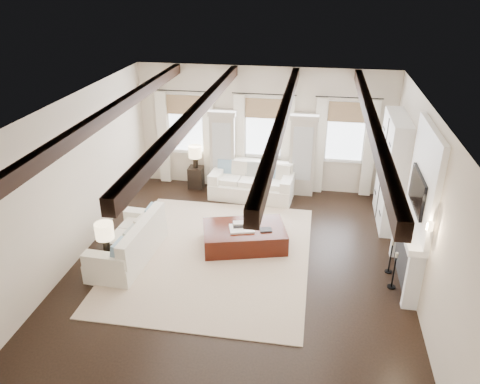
% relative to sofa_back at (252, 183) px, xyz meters
% --- Properties ---
extents(ground, '(7.50, 7.50, 0.00)m').
position_rel_sofa_back_xyz_m(ground, '(0.19, -3.12, -0.36)').
color(ground, black).
rests_on(ground, ground).
extents(room_shell, '(6.54, 7.54, 3.22)m').
position_rel_sofa_back_xyz_m(room_shell, '(0.94, -2.22, 1.53)').
color(room_shell, beige).
rests_on(room_shell, ground).
extents(area_rug, '(3.89, 4.60, 0.02)m').
position_rel_sofa_back_xyz_m(area_rug, '(-0.40, -2.91, -0.35)').
color(area_rug, beige).
rests_on(area_rug, ground).
extents(sofa_back, '(2.15, 1.11, 0.89)m').
position_rel_sofa_back_xyz_m(sofa_back, '(0.00, 0.00, 0.00)').
color(sofa_back, white).
rests_on(sofa_back, ground).
extents(sofa_left, '(1.02, 2.05, 0.86)m').
position_rel_sofa_back_xyz_m(sofa_left, '(-2.00, -3.29, -0.02)').
color(sofa_left, white).
rests_on(sofa_left, ground).
extents(ottoman, '(1.92, 1.47, 0.45)m').
position_rel_sofa_back_xyz_m(ottoman, '(0.18, -2.44, -0.14)').
color(ottoman, black).
rests_on(ottoman, ground).
extents(tray, '(0.58, 0.50, 0.04)m').
position_rel_sofa_back_xyz_m(tray, '(0.14, -2.52, 0.10)').
color(tray, white).
rests_on(tray, ottoman).
extents(book_lower, '(0.30, 0.26, 0.04)m').
position_rel_sofa_back_xyz_m(book_lower, '(0.07, -2.45, 0.14)').
color(book_lower, '#262628').
rests_on(book_lower, tray).
extents(book_upper, '(0.26, 0.22, 0.03)m').
position_rel_sofa_back_xyz_m(book_upper, '(0.06, -2.43, 0.18)').
color(book_upper, beige).
rests_on(book_upper, book_lower).
extents(book_loose, '(0.28, 0.24, 0.03)m').
position_rel_sofa_back_xyz_m(book_loose, '(0.64, -2.48, 0.10)').
color(book_loose, '#262628').
rests_on(book_loose, ottoman).
extents(side_table_front, '(0.53, 0.53, 0.53)m').
position_rel_sofa_back_xyz_m(side_table_front, '(-2.20, -3.88, -0.10)').
color(side_table_front, black).
rests_on(side_table_front, ground).
extents(lamp_front, '(0.34, 0.34, 0.59)m').
position_rel_sofa_back_xyz_m(lamp_front, '(-2.20, -3.88, 0.57)').
color(lamp_front, black).
rests_on(lamp_front, side_table_front).
extents(side_table_back, '(0.38, 0.38, 0.57)m').
position_rel_sofa_back_xyz_m(side_table_back, '(-1.56, 0.30, -0.07)').
color(side_table_back, black).
rests_on(side_table_back, ground).
extents(lamp_back, '(0.34, 0.34, 0.59)m').
position_rel_sofa_back_xyz_m(lamp_back, '(-1.56, 0.30, 0.61)').
color(lamp_back, black).
rests_on(lamp_back, side_table_back).
extents(candlestick_near, '(0.15, 0.15, 0.75)m').
position_rel_sofa_back_xyz_m(candlestick_near, '(3.09, -3.40, -0.05)').
color(candlestick_near, black).
rests_on(candlestick_near, ground).
extents(candlestick_far, '(0.14, 0.14, 0.71)m').
position_rel_sofa_back_xyz_m(candlestick_far, '(3.09, -2.90, -0.07)').
color(candlestick_far, black).
rests_on(candlestick_far, ground).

